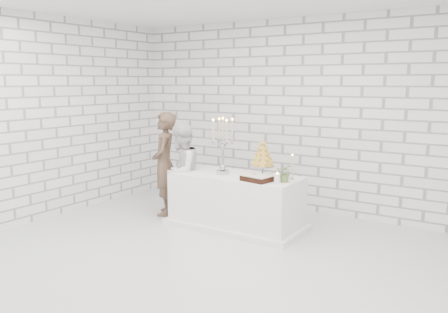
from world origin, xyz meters
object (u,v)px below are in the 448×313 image
(bride, at_px, (181,172))
(candelabra, at_px, (223,146))
(groom, at_px, (165,164))
(croquembouche, at_px, (263,158))
(cake_table, at_px, (236,201))

(bride, height_order, candelabra, candelabra)
(groom, xyz_separation_m, croquembouche, (1.63, 0.11, 0.22))
(cake_table, xyz_separation_m, candelabra, (-0.19, -0.04, 0.77))
(cake_table, bearing_deg, groom, -178.50)
(bride, bearing_deg, groom, -108.14)
(bride, bearing_deg, croquembouche, 86.64)
(cake_table, xyz_separation_m, bride, (-0.90, -0.08, 0.34))
(bride, height_order, croquembouche, bride)
(groom, height_order, candelabra, groom)
(groom, distance_m, candelabra, 1.12)
(bride, xyz_separation_m, croquembouche, (1.27, 0.16, 0.29))
(cake_table, bearing_deg, candelabra, -169.09)
(groom, bearing_deg, candelabra, 56.64)
(candelabra, relative_size, croquembouche, 1.57)
(cake_table, distance_m, candelabra, 0.80)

